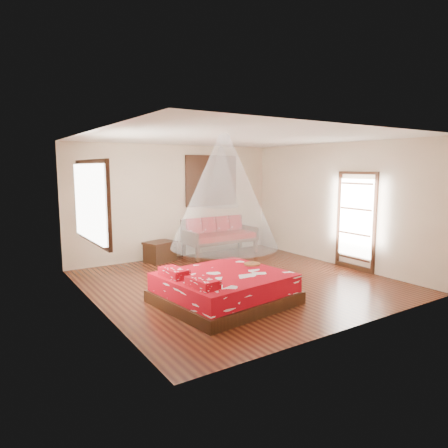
{
  "coord_description": "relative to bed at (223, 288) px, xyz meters",
  "views": [
    {
      "loc": [
        -4.42,
        -6.27,
        2.24
      ],
      "look_at": [
        -0.21,
        0.19,
        1.15
      ],
      "focal_mm": 32.0,
      "sensor_mm": 36.0,
      "label": 1
    }
  ],
  "objects": [
    {
      "name": "window_left",
      "position": [
        -1.78,
        1.08,
        1.45
      ],
      "size": [
        0.1,
        1.74,
        1.34
      ],
      "color": "black",
      "rests_on": "wall_left"
    },
    {
      "name": "mosquito_net_main",
      "position": [
        0.02,
        0.0,
        1.6
      ],
      "size": [
        1.77,
        1.77,
        1.8
      ],
      "primitive_type": "cone",
      "color": "silver",
      "rests_on": "ceiling"
    },
    {
      "name": "daybed",
      "position": [
        1.97,
        3.27,
        0.27
      ],
      "size": [
        1.88,
        0.83,
        0.96
      ],
      "color": "black",
      "rests_on": "floor"
    },
    {
      "name": "bed",
      "position": [
        0.0,
        0.0,
        0.0
      ],
      "size": [
        2.22,
        2.05,
        0.63
      ],
      "rotation": [
        0.0,
        0.0,
        0.12
      ],
      "color": "black",
      "rests_on": "floor"
    },
    {
      "name": "shutter_panel",
      "position": [
        1.97,
        3.6,
        1.65
      ],
      "size": [
        1.52,
        0.06,
        1.32
      ],
      "color": "black",
      "rests_on": "wall_back"
    },
    {
      "name": "storage_chest",
      "position": [
        0.34,
        3.33,
        -0.0
      ],
      "size": [
        0.83,
        0.7,
        0.49
      ],
      "rotation": [
        0.0,
        0.0,
        0.31
      ],
      "color": "black",
      "rests_on": "floor"
    },
    {
      "name": "wine_tray",
      "position": [
        0.77,
        0.23,
        0.31
      ],
      "size": [
        0.3,
        0.3,
        0.23
      ],
      "rotation": [
        0.0,
        0.0,
        0.38
      ],
      "color": "brown",
      "rests_on": "bed"
    },
    {
      "name": "mosquito_net_daybed",
      "position": [
        1.97,
        3.13,
        1.75
      ],
      "size": [
        0.92,
        0.92,
        1.5
      ],
      "primitive_type": "cone",
      "color": "silver",
      "rests_on": "ceiling"
    },
    {
      "name": "room",
      "position": [
        0.93,
        0.88,
        1.15
      ],
      "size": [
        5.54,
        5.54,
        2.84
      ],
      "color": "black",
      "rests_on": "ground"
    },
    {
      "name": "glazed_door",
      "position": [
        3.64,
        0.28,
        0.82
      ],
      "size": [
        0.08,
        1.02,
        2.16
      ],
      "color": "black",
      "rests_on": "floor"
    }
  ]
}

